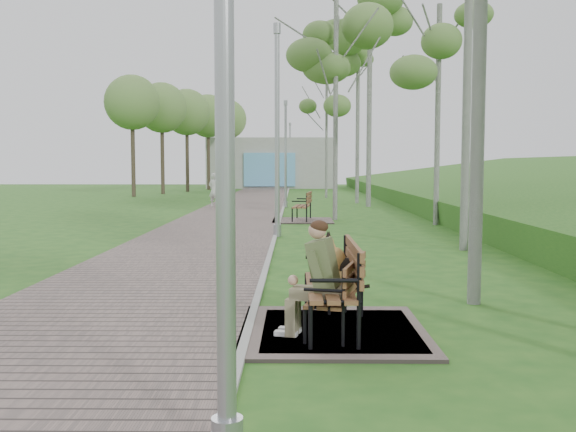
% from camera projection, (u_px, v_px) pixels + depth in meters
% --- Properties ---
extents(walkway, '(3.50, 67.00, 0.04)m').
position_uv_depth(walkway, '(233.00, 216.00, 23.19)').
color(walkway, '#60524E').
rests_on(walkway, ground).
extents(kerb, '(0.10, 67.00, 0.05)m').
position_uv_depth(kerb, '(281.00, 216.00, 23.17)').
color(kerb, '#999993').
rests_on(kerb, ground).
extents(building_north, '(10.00, 5.20, 4.00)m').
position_uv_depth(building_north, '(271.00, 163.00, 52.40)').
color(building_north, '#9E9E99').
rests_on(building_north, ground).
extents(bench_main, '(1.70, 1.89, 1.49)m').
position_uv_depth(bench_main, '(331.00, 297.00, 7.11)').
color(bench_main, '#60524E').
rests_on(bench_main, ground).
extents(bench_second, '(2.06, 2.29, 1.27)m').
position_uv_depth(bench_second, '(330.00, 311.00, 7.18)').
color(bench_second, '#60524E').
rests_on(bench_second, ground).
extents(bench_third, '(1.99, 2.21, 1.22)m').
position_uv_depth(bench_third, '(302.00, 214.00, 21.35)').
color(bench_third, '#60524E').
rests_on(bench_third, ground).
extents(lamp_post_near, '(0.20, 0.20, 5.21)m').
position_uv_depth(lamp_post_near, '(224.00, 71.00, 3.83)').
color(lamp_post_near, '#989BA0').
rests_on(lamp_post_near, ground).
extents(lamp_post_second, '(0.21, 0.21, 5.49)m').
position_uv_depth(lamp_post_second, '(277.00, 138.00, 16.61)').
color(lamp_post_second, '#989BA0').
rests_on(lamp_post_second, ground).
extents(lamp_post_third, '(0.18, 0.18, 4.68)m').
position_uv_depth(lamp_post_third, '(286.00, 158.00, 28.11)').
color(lamp_post_third, '#989BA0').
rests_on(lamp_post_third, ground).
extents(lamp_post_far, '(0.20, 0.20, 5.23)m').
position_uv_depth(lamp_post_far, '(290.00, 158.00, 51.32)').
color(lamp_post_far, '#989BA0').
rests_on(lamp_post_far, ground).
extents(pedestrian_near, '(0.65, 0.54, 1.51)m').
position_uv_depth(pedestrian_near, '(214.00, 190.00, 28.35)').
color(pedestrian_near, silver).
rests_on(pedestrian_near, ground).
extents(birch_mid_b, '(2.24, 2.24, 7.04)m').
position_uv_depth(birch_mid_b, '(439.00, 45.00, 19.62)').
color(birch_mid_b, silver).
rests_on(birch_mid_b, ground).
extents(birch_mid_c, '(2.74, 2.74, 7.88)m').
position_uv_depth(birch_mid_c, '(336.00, 36.00, 21.40)').
color(birch_mid_c, silver).
rests_on(birch_mid_c, ground).
extents(birch_far_b, '(2.90, 2.90, 11.37)m').
position_uv_depth(birch_far_b, '(370.00, 4.00, 28.10)').
color(birch_far_b, silver).
rests_on(birch_far_b, ground).
extents(birch_far_c, '(2.61, 2.61, 8.86)m').
position_uv_depth(birch_far_c, '(358.00, 59.00, 30.78)').
color(birch_far_c, silver).
rests_on(birch_far_c, ground).
extents(birch_distant_a, '(2.25, 2.25, 7.55)m').
position_uv_depth(birch_distant_a, '(327.00, 93.00, 36.03)').
color(birch_distant_a, silver).
rests_on(birch_distant_a, ground).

